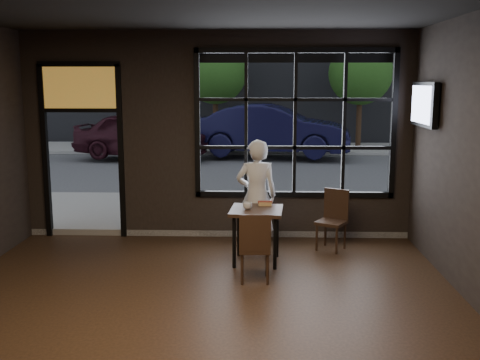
{
  "coord_description": "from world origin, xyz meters",
  "views": [
    {
      "loc": [
        0.64,
        -5.12,
        2.45
      ],
      "look_at": [
        0.4,
        2.2,
        1.15
      ],
      "focal_mm": 42.0,
      "sensor_mm": 36.0,
      "label": 1
    }
  ],
  "objects_px": {
    "cafe_table": "(256,235)",
    "navy_car": "(272,130)",
    "man": "(257,196)",
    "chair_near": "(255,246)"
  },
  "relations": [
    {
      "from": "chair_near",
      "to": "navy_car",
      "type": "xyz_separation_m",
      "value": [
        0.45,
        11.13,
        0.47
      ]
    },
    {
      "from": "cafe_table",
      "to": "man",
      "type": "relative_size",
      "value": 0.46
    },
    {
      "from": "cafe_table",
      "to": "man",
      "type": "distance_m",
      "value": 0.71
    },
    {
      "from": "man",
      "to": "navy_car",
      "type": "height_order",
      "value": "navy_car"
    },
    {
      "from": "chair_near",
      "to": "navy_car",
      "type": "distance_m",
      "value": 11.15
    },
    {
      "from": "cafe_table",
      "to": "man",
      "type": "xyz_separation_m",
      "value": [
        -0.0,
        0.56,
        0.44
      ]
    },
    {
      "from": "chair_near",
      "to": "man",
      "type": "height_order",
      "value": "man"
    },
    {
      "from": "cafe_table",
      "to": "navy_car",
      "type": "distance_m",
      "value": 10.43
    },
    {
      "from": "chair_near",
      "to": "man",
      "type": "relative_size",
      "value": 0.54
    },
    {
      "from": "cafe_table",
      "to": "navy_car",
      "type": "bearing_deg",
      "value": 92.12
    }
  ]
}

